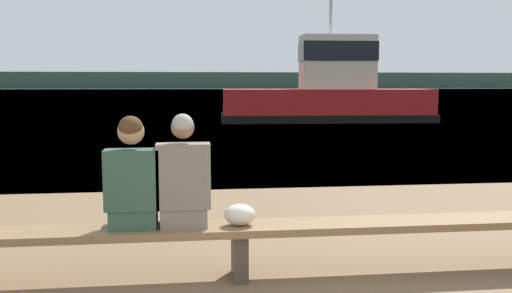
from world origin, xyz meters
TOP-DOWN VIEW (x-y plane):
  - water_surface at (0.00, 126.45)m, footprint 240.00×240.00m
  - far_shoreline at (0.00, 190.94)m, footprint 600.00×12.00m
  - bench_main at (-0.28, 2.26)m, footprint 6.83×0.44m
  - person_left at (-1.19, 2.26)m, footprint 0.45×0.40m
  - person_right at (-0.76, 2.26)m, footprint 0.45×0.39m
  - shopping_bag at (-0.28, 2.25)m, footprint 0.27×0.23m
  - tugboat_red at (5.66, 22.12)m, footprint 9.44×3.25m

SIDE VIEW (x-z plane):
  - water_surface at x=0.00m, z-range 0.00..0.00m
  - bench_main at x=-0.28m, z-range 0.15..0.63m
  - shopping_bag at x=-0.28m, z-range 0.47..0.66m
  - person_right at x=-0.76m, z-range 0.40..1.37m
  - person_left at x=-1.19m, z-range 0.41..1.38m
  - tugboat_red at x=5.66m, z-range -1.79..4.17m
  - far_shoreline at x=0.00m, z-range 0.00..5.23m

